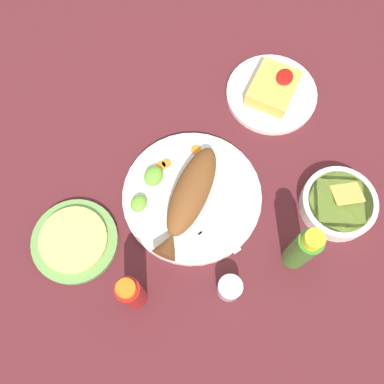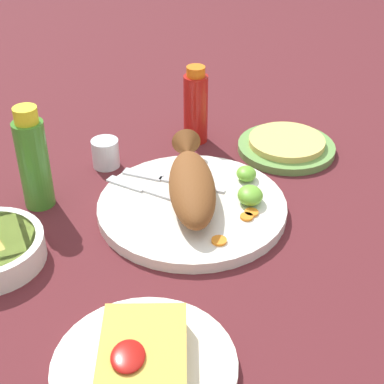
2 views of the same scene
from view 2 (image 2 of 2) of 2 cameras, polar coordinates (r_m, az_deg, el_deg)
name	(u,v)px [view 2 (image 2 of 2)]	position (r m, az deg, el deg)	size (l,w,h in m)	color
ground_plane	(192,212)	(0.94, 0.00, -1.93)	(4.00, 4.00, 0.00)	#561E23
main_plate	(192,207)	(0.94, 0.00, -1.48)	(0.30, 0.30, 0.02)	white
fried_fish	(191,182)	(0.93, -0.07, 0.95)	(0.26, 0.08, 0.06)	brown
fork_near	(149,191)	(0.96, -4.20, 0.10)	(0.10, 0.17, 0.00)	silver
fork_far	(167,179)	(0.99, -2.44, 1.23)	(0.08, 0.18, 0.00)	silver
carrot_slice_near	(219,241)	(0.85, 2.64, -4.73)	(0.02, 0.02, 0.00)	orange
carrot_slice_mid	(247,217)	(0.90, 5.32, -2.41)	(0.02, 0.02, 0.00)	orange
carrot_slice_far	(251,212)	(0.91, 5.78, -1.99)	(0.02, 0.02, 0.00)	orange
lime_wedge_main	(250,194)	(0.93, 5.63, -0.15)	(0.05, 0.04, 0.03)	#6BB233
lime_wedge_side	(246,174)	(0.99, 5.29, 1.79)	(0.04, 0.03, 0.02)	#6BB233
hot_sauce_bottle_red	(196,106)	(1.11, 0.36, 8.30)	(0.05, 0.05, 0.15)	#B21914
hot_sauce_bottle_green	(33,161)	(0.95, -15.13, 2.96)	(0.05, 0.05, 0.17)	#3D8428
salt_cup	(106,155)	(1.06, -8.37, 3.59)	(0.05, 0.05, 0.05)	silver
side_plate_fries	(145,367)	(0.70, -4.62, -16.57)	(0.21, 0.21, 0.01)	white
fries_pile	(143,352)	(0.68, -4.76, -15.24)	(0.12, 0.10, 0.04)	gold
tortilla_plate	(286,148)	(1.12, 9.12, 4.26)	(0.18, 0.18, 0.01)	#6B9E4C
tortilla_stack	(287,142)	(1.11, 9.17, 4.85)	(0.14, 0.14, 0.01)	#E0C666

